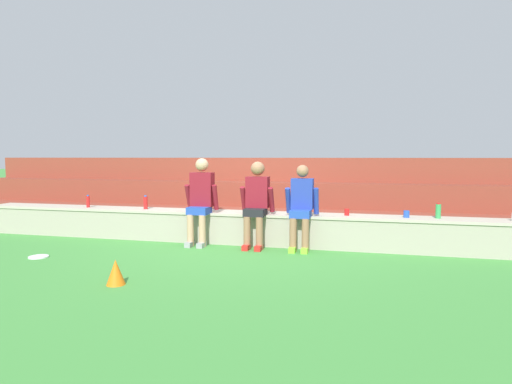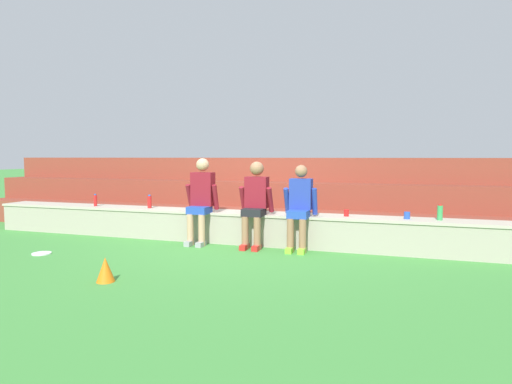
{
  "view_description": "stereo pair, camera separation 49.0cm",
  "coord_description": "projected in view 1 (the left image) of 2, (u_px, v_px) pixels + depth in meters",
  "views": [
    {
      "loc": [
        2.03,
        -6.72,
        1.46
      ],
      "look_at": [
        0.25,
        0.26,
        0.87
      ],
      "focal_mm": 30.49,
      "sensor_mm": 36.0,
      "label": 1
    },
    {
      "loc": [
        2.5,
        -6.58,
        1.46
      ],
      "look_at": [
        0.25,
        0.26,
        0.87
      ],
      "focal_mm": 30.49,
      "sensor_mm": 36.0,
      "label": 2
    }
  ],
  "objects": [
    {
      "name": "ground_plane",
      "position": [
        237.0,
        246.0,
        7.11
      ],
      "size": [
        80.0,
        80.0,
        0.0
      ],
      "primitive_type": "plane",
      "color": "#428E3D"
    },
    {
      "name": "stone_seating_wall",
      "position": [
        241.0,
        226.0,
        7.34
      ],
      "size": [
        9.92,
        0.57,
        0.52
      ],
      "color": "#A8A08E",
      "rests_on": "ground"
    },
    {
      "name": "brick_bleachers",
      "position": [
        263.0,
        201.0,
        8.87
      ],
      "size": [
        12.89,
        1.79,
        1.43
      ],
      "color": "brown",
      "rests_on": "ground"
    },
    {
      "name": "person_far_left",
      "position": [
        201.0,
        198.0,
        7.19
      ],
      "size": [
        0.55,
        0.54,
        1.43
      ],
      "color": "tan",
      "rests_on": "ground"
    },
    {
      "name": "person_left_of_center",
      "position": [
        256.0,
        201.0,
        6.96
      ],
      "size": [
        0.54,
        0.55,
        1.38
      ],
      "color": "#996B4C",
      "rests_on": "ground"
    },
    {
      "name": "person_center",
      "position": [
        301.0,
        205.0,
        6.79
      ],
      "size": [
        0.52,
        0.55,
        1.33
      ],
      "color": "#996B4C",
      "rests_on": "ground"
    },
    {
      "name": "water_bottle_near_right",
      "position": [
        88.0,
        202.0,
        7.99
      ],
      "size": [
        0.06,
        0.06,
        0.23
      ],
      "color": "red",
      "rests_on": "stone_seating_wall"
    },
    {
      "name": "water_bottle_mid_right",
      "position": [
        438.0,
        211.0,
        6.57
      ],
      "size": [
        0.08,
        0.08,
        0.24
      ],
      "color": "green",
      "rests_on": "stone_seating_wall"
    },
    {
      "name": "water_bottle_near_left",
      "position": [
        146.0,
        203.0,
        7.74
      ],
      "size": [
        0.07,
        0.07,
        0.24
      ],
      "color": "red",
      "rests_on": "stone_seating_wall"
    },
    {
      "name": "plastic_cup_left_end",
      "position": [
        347.0,
        212.0,
        6.9
      ],
      "size": [
        0.08,
        0.08,
        0.11
      ],
      "primitive_type": "cylinder",
      "color": "red",
      "rests_on": "stone_seating_wall"
    },
    {
      "name": "plastic_cup_middle",
      "position": [
        406.0,
        214.0,
        6.66
      ],
      "size": [
        0.09,
        0.09,
        0.11
      ],
      "primitive_type": "cylinder",
      "color": "blue",
      "rests_on": "stone_seating_wall"
    },
    {
      "name": "frisbee",
      "position": [
        39.0,
        257.0,
        6.29
      ],
      "size": [
        0.28,
        0.28,
        0.02
      ],
      "primitive_type": "cylinder",
      "color": "white",
      "rests_on": "ground"
    },
    {
      "name": "sports_cone",
      "position": [
        116.0,
        272.0,
        4.94
      ],
      "size": [
        0.21,
        0.21,
        0.29
      ],
      "primitive_type": "cone",
      "color": "orange",
      "rests_on": "ground"
    }
  ]
}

